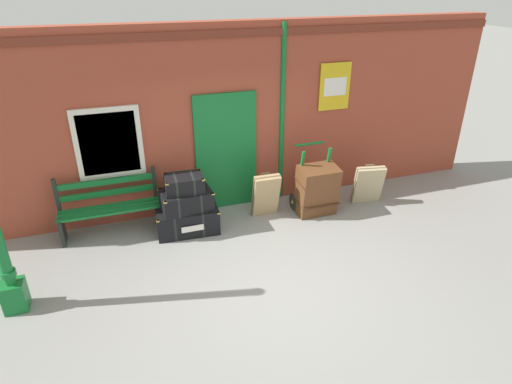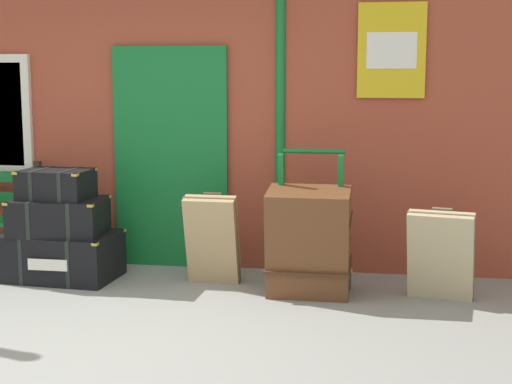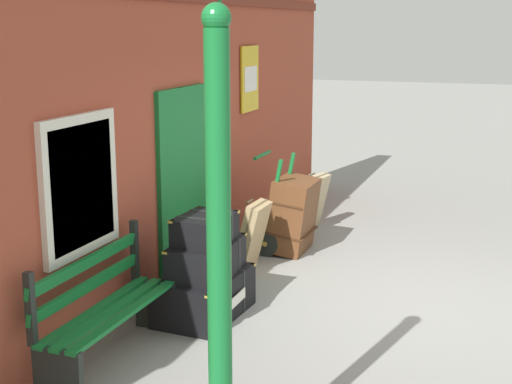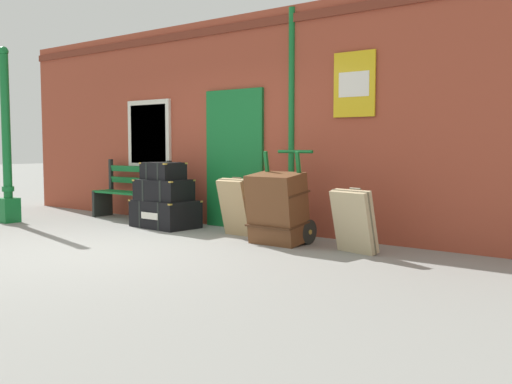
% 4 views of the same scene
% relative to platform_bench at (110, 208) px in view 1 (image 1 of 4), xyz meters
% --- Properties ---
extents(ground_plane, '(60.00, 60.00, 0.00)m').
position_rel_platform_bench_xyz_m(ground_plane, '(2.02, -2.16, -0.44)').
color(ground_plane, gray).
extents(brick_facade, '(10.40, 0.35, 3.20)m').
position_rel_platform_bench_xyz_m(brick_facade, '(2.01, 0.44, 1.15)').
color(brick_facade, '#9E422D').
rests_on(brick_facade, ground).
extents(platform_bench, '(1.60, 0.43, 1.01)m').
position_rel_platform_bench_xyz_m(platform_bench, '(0.00, 0.00, 0.00)').
color(platform_bench, '#146B2D').
rests_on(platform_bench, ground).
extents(steamer_trunk_base, '(1.05, 0.72, 0.43)m').
position_rel_platform_bench_xyz_m(steamer_trunk_base, '(1.18, -0.35, -0.23)').
color(steamer_trunk_base, black).
rests_on(steamer_trunk_base, ground).
extents(steamer_trunk_middle, '(0.84, 0.60, 0.33)m').
position_rel_platform_bench_xyz_m(steamer_trunk_middle, '(1.19, -0.38, 0.14)').
color(steamer_trunk_middle, black).
rests_on(steamer_trunk_middle, steamer_trunk_base).
extents(steamer_trunk_top, '(0.63, 0.48, 0.27)m').
position_rel_platform_bench_xyz_m(steamer_trunk_top, '(1.18, -0.38, 0.43)').
color(steamer_trunk_top, black).
rests_on(steamer_trunk_top, steamer_trunk_middle).
extents(porters_trolley, '(0.71, 0.58, 1.20)m').
position_rel_platform_bench_xyz_m(porters_trolley, '(3.46, -0.36, -0.17)').
color(porters_trolley, black).
rests_on(porters_trolley, ground).
extents(large_brown_trunk, '(0.70, 0.54, 0.93)m').
position_rel_platform_bench_xyz_m(large_brown_trunk, '(3.46, -0.53, 0.02)').
color(large_brown_trunk, brown).
rests_on(large_brown_trunk, ground).
extents(suitcase_cream, '(0.47, 0.35, 0.82)m').
position_rel_platform_bench_xyz_m(suitcase_cream, '(2.58, -0.32, -0.04)').
color(suitcase_cream, tan).
rests_on(suitcase_cream, ground).
extents(suitcase_tan, '(0.57, 0.40, 0.77)m').
position_rel_platform_bench_xyz_m(suitcase_tan, '(4.54, -0.48, -0.07)').
color(suitcase_tan, tan).
rests_on(suitcase_tan, ground).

